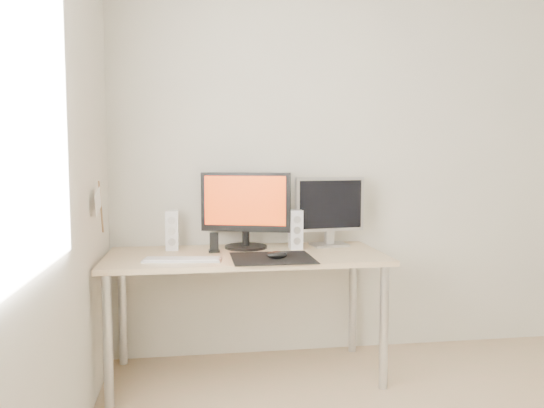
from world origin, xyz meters
TOP-DOWN VIEW (x-y plane):
  - wall_back at (0.00, 1.75)m, footprint 3.50×0.00m
  - wall_left at (-1.75, 0.00)m, footprint 0.00×3.50m
  - window_pane at (-1.74, 0.00)m, footprint 0.00×1.30m
  - mousepad at (-0.80, 1.22)m, footprint 0.45×0.40m
  - mouse at (-0.78, 1.19)m, footprint 0.12×0.07m
  - desk at (-0.93, 1.38)m, footprint 1.60×0.70m
  - main_monitor at (-0.91, 1.56)m, footprint 0.54×0.33m
  - second_monitor at (-0.38, 1.57)m, footprint 0.45×0.19m
  - speaker_left at (-1.36, 1.57)m, footprint 0.08×0.09m
  - speaker_right at (-0.61, 1.50)m, footprint 0.08×0.09m
  - keyboard at (-1.29, 1.21)m, footprint 0.43×0.18m
  - phone_dock at (-1.11, 1.46)m, footprint 0.07×0.06m
  - pennant at (-1.72, 1.24)m, footprint 0.01×0.23m

SIDE VIEW (x-z plane):
  - desk at x=-0.93m, z-range 0.29..1.02m
  - mousepad at x=-0.80m, z-range 0.73..0.73m
  - keyboard at x=-1.29m, z-range 0.73..0.75m
  - mouse at x=-0.78m, z-range 0.73..0.78m
  - phone_dock at x=-1.11m, z-range 0.71..0.82m
  - speaker_left at x=-1.36m, z-range 0.73..0.97m
  - speaker_right at x=-0.61m, z-range 0.73..0.97m
  - second_monitor at x=-0.38m, z-range 0.75..1.19m
  - main_monitor at x=-0.91m, z-range 0.75..1.22m
  - pennant at x=-1.72m, z-range 0.90..1.19m
  - wall_back at x=0.00m, z-range -0.50..3.00m
  - wall_left at x=-1.75m, z-range -0.50..3.00m
  - window_pane at x=-1.74m, z-range 0.85..2.15m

